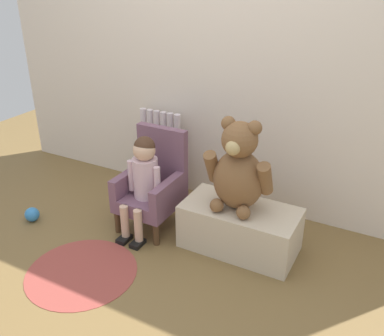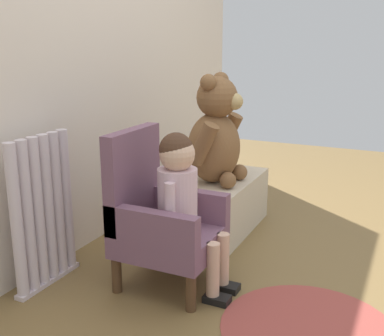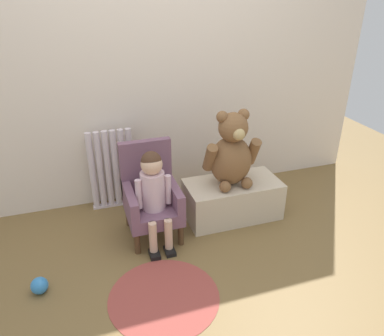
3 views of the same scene
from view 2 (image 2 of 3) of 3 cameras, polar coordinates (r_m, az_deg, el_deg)
ground_plane at (r=2.24m, az=11.67°, el=-13.80°), size 6.00×6.00×0.00m
back_wall at (r=2.47m, az=-14.38°, el=17.70°), size 3.80×0.05×2.40m
radiator at (r=2.20m, az=-17.22°, el=-5.04°), size 0.37×0.05×0.68m
child_armchair at (r=2.12m, az=-3.93°, el=-5.91°), size 0.38×0.42×0.69m
child_figure at (r=2.03m, az=-1.19°, el=-2.74°), size 0.25×0.35×0.70m
low_bench at (r=2.73m, az=2.88°, el=-4.50°), size 0.74×0.38×0.30m
large_teddy_bear at (r=2.60m, az=2.81°, el=3.89°), size 0.43×0.30×0.59m
floor_rug at (r=1.97m, az=13.70°, el=-18.05°), size 0.68×0.68×0.01m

